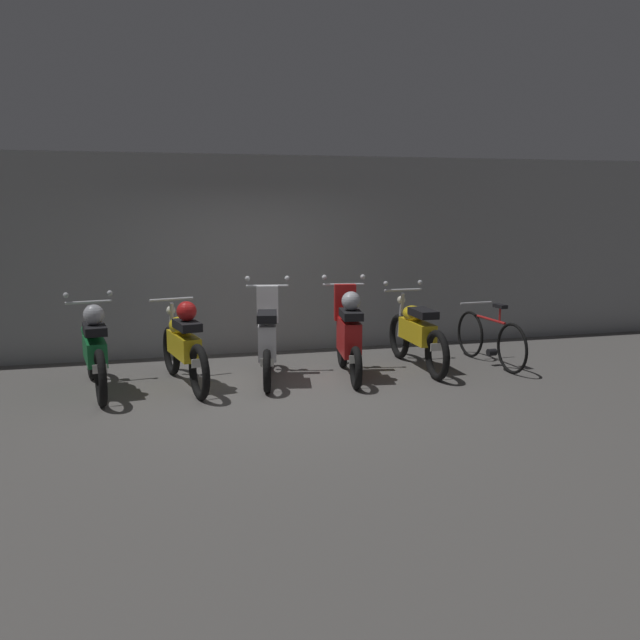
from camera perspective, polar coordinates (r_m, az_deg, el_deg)
ground_plane at (r=8.15m, az=-3.53°, el=-6.18°), size 80.00×80.00×0.00m
back_wall at (r=10.32m, az=-6.32°, el=5.41°), size 16.00×0.30×2.93m
motorbike_slot_0 at (r=8.53m, az=-18.32°, el=-2.28°), size 0.58×1.94×1.15m
motorbike_slot_1 at (r=8.52m, az=-11.32°, el=-2.01°), size 0.62×1.93×1.08m
motorbike_slot_2 at (r=8.68m, az=-4.40°, el=-1.61°), size 0.59×1.67×1.29m
motorbike_slot_3 at (r=8.80m, az=2.40°, el=-1.17°), size 0.58×1.68×1.29m
motorbike_slot_4 at (r=9.37m, az=8.06°, el=-1.05°), size 0.59×1.95×1.15m
bicycle at (r=9.78m, az=14.03°, el=-1.57°), size 0.50×1.73×0.89m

